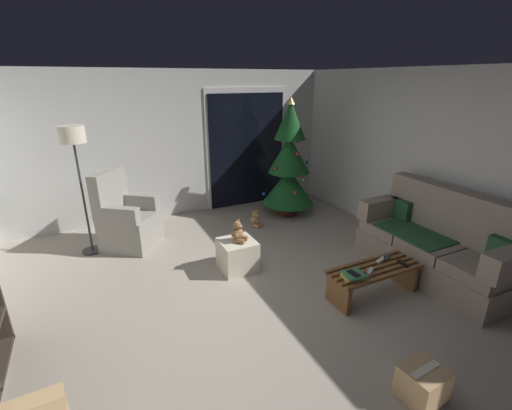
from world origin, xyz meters
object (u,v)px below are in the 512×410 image
(book_stack, at_px, (353,275))
(christmas_tree, at_px, (289,166))
(remote_graphite, at_px, (387,257))
(coffee_table, at_px, (374,277))
(cell_phone, at_px, (354,273))
(armchair, at_px, (127,220))
(remote_white, at_px, (381,260))
(remote_silver, at_px, (370,271))
(teddy_bear_chestnut, at_px, (238,232))
(remote_black, at_px, (403,263))
(ottoman, at_px, (238,255))
(cardboard_box_taped_mid_floor, at_px, (423,383))
(teddy_bear_honey_by_tree, at_px, (256,220))
(couch, at_px, (437,245))
(floor_lamp, at_px, (74,147))

(book_stack, xyz_separation_m, christmas_tree, (0.82, 2.68, 0.51))
(christmas_tree, bearing_deg, remote_graphite, -93.82)
(coffee_table, relative_size, cell_phone, 7.64)
(armchair, bearing_deg, christmas_tree, 0.90)
(remote_white, relative_size, remote_silver, 1.00)
(remote_graphite, distance_m, book_stack, 0.67)
(christmas_tree, relative_size, teddy_bear_chestnut, 7.24)
(remote_black, distance_m, cell_phone, 0.72)
(remote_graphite, bearing_deg, armchair, 15.59)
(ottoman, bearing_deg, armchair, 131.12)
(coffee_table, bearing_deg, cardboard_box_taped_mid_floor, -117.97)
(coffee_table, distance_m, remote_black, 0.37)
(christmas_tree, distance_m, teddy_bear_honey_by_tree, 1.13)
(remote_white, xyz_separation_m, teddy_bear_honey_by_tree, (-0.49, 2.29, -0.25))
(book_stack, height_order, teddy_bear_chestnut, teddy_bear_chestnut)
(coffee_table, bearing_deg, remote_silver, -156.84)
(coffee_table, xyz_separation_m, remote_graphite, (0.28, 0.10, 0.13))
(remote_silver, distance_m, cardboard_box_taped_mid_floor, 1.29)
(teddy_bear_honey_by_tree, bearing_deg, armchair, 174.26)
(couch, relative_size, remote_silver, 12.49)
(couch, relative_size, cell_phone, 13.53)
(remote_graphite, height_order, cardboard_box_taped_mid_floor, remote_graphite)
(book_stack, height_order, christmas_tree, christmas_tree)
(armchair, bearing_deg, book_stack, -53.54)
(ottoman, relative_size, teddy_bear_honey_by_tree, 1.54)
(remote_black, xyz_separation_m, remote_graphite, (-0.06, 0.19, 0.00))
(teddy_bear_honey_by_tree, bearing_deg, remote_silver, -85.27)
(cell_phone, distance_m, armchair, 3.29)
(couch, relative_size, remote_black, 12.49)
(remote_silver, relative_size, cardboard_box_taped_mid_floor, 0.46)
(couch, distance_m, floor_lamp, 4.77)
(couch, xyz_separation_m, remote_graphite, (-0.75, 0.08, -0.03))
(book_stack, distance_m, cardboard_box_taped_mid_floor, 1.20)
(cardboard_box_taped_mid_floor, bearing_deg, teddy_bear_chestnut, 101.59)
(remote_white, height_order, remote_graphite, same)
(remote_black, bearing_deg, cardboard_box_taped_mid_floor, 58.77)
(floor_lamp, xyz_separation_m, cardboard_box_taped_mid_floor, (2.19, -3.80, -1.37))
(remote_black, bearing_deg, armchair, -35.09)
(ottoman, bearing_deg, teddy_bear_chestnut, -46.89)
(christmas_tree, xyz_separation_m, teddy_bear_chestnut, (-1.58, -1.40, -0.39))
(book_stack, height_order, teddy_bear_honey_by_tree, book_stack)
(remote_white, bearing_deg, teddy_bear_chestnut, -149.47)
(floor_lamp, bearing_deg, cardboard_box_taped_mid_floor, -60.09)
(cell_phone, relative_size, christmas_tree, 0.07)
(cell_phone, xyz_separation_m, ottoman, (-0.76, 1.31, -0.23))
(coffee_table, distance_m, armchair, 3.47)
(remote_silver, xyz_separation_m, floor_lamp, (-2.71, 2.65, 1.13))
(teddy_bear_honey_by_tree, bearing_deg, cell_phone, -91.45)
(remote_white, bearing_deg, couch, 67.55)
(coffee_table, distance_m, teddy_bear_chestnut, 1.69)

